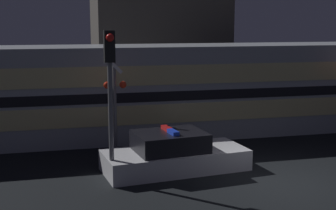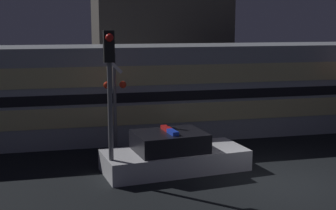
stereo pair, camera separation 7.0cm
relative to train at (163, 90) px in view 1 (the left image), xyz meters
name	(u,v)px [view 1 (the left image)]	position (x,y,z in m)	size (l,w,h in m)	color
ground_plane	(282,183)	(2.01, -6.82, -1.87)	(120.00, 120.00, 0.00)	black
train	(163,90)	(0.00, 0.00, 0.00)	(21.65, 3.17, 3.74)	#999EA5
police_car	(174,155)	(-0.76, -4.82, -1.36)	(4.74, 2.43, 1.37)	silver
crossing_signal_far	(115,96)	(-2.33, -2.75, 0.26)	(0.80, 0.32, 3.63)	slate
traffic_light_corner	(110,79)	(-2.81, -5.46, 1.19)	(0.30, 0.46, 4.44)	slate
building_left	(158,30)	(1.64, 8.19, 2.35)	(7.39, 5.21, 8.43)	#47423D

